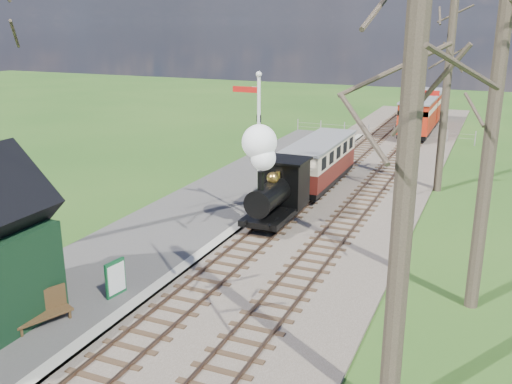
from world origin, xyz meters
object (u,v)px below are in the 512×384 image
at_px(locomotive, 275,180).
at_px(sign_board, 116,278).
at_px(red_carriage_a, 418,117).
at_px(bench, 40,309).
at_px(semaphore_near, 257,138).
at_px(red_carriage_b, 428,107).
at_px(semaphore_far, 413,129).
at_px(coach, 320,160).

height_order(locomotive, sign_board, locomotive).
xyz_separation_m(red_carriage_a, bench, (-5.40, -31.06, -0.93)).
xyz_separation_m(semaphore_near, red_carriage_b, (3.37, 26.50, -2.08)).
height_order(semaphore_far, coach, semaphore_far).
distance_m(semaphore_near, sign_board, 8.48).
height_order(semaphore_far, sign_board, semaphore_far).
relative_size(red_carriage_b, sign_board, 4.80).
bearing_deg(red_carriage_b, sign_board, -97.55).
bearing_deg(semaphore_far, red_carriage_b, 94.95).
bearing_deg(coach, semaphore_far, -0.61).
bearing_deg(locomotive, sign_board, -103.86).
relative_size(semaphore_far, bench, 3.51).
xyz_separation_m(semaphore_near, semaphore_far, (5.14, 6.00, -0.27)).
xyz_separation_m(locomotive, red_carriage_b, (2.61, 26.51, -0.41)).
xyz_separation_m(red_carriage_b, bench, (-5.40, -36.56, -0.93)).
bearing_deg(red_carriage_a, bench, -99.87).
xyz_separation_m(semaphore_far, sign_board, (-6.33, -13.89, -2.60)).
distance_m(locomotive, red_carriage_a, 21.18).
bearing_deg(coach, semaphore_near, -97.25).
bearing_deg(semaphore_near, red_carriage_b, 82.75).
height_order(locomotive, bench, locomotive).
xyz_separation_m(locomotive, red_carriage_a, (2.61, 21.01, -0.41)).
bearing_deg(semaphore_near, coach, 82.75).
height_order(locomotive, coach, locomotive).
xyz_separation_m(locomotive, sign_board, (-1.94, -7.88, -1.21)).
distance_m(locomotive, bench, 10.52).
relative_size(coach, sign_board, 6.12).
bearing_deg(sign_board, red_carriage_a, 81.04).
relative_size(coach, red_carriage_b, 1.28).
bearing_deg(red_carriage_b, semaphore_far, -85.05).
height_order(semaphore_near, red_carriage_a, semaphore_near).
bearing_deg(sign_board, semaphore_near, 81.45).
bearing_deg(bench, red_carriage_a, 80.13).
bearing_deg(red_carriage_a, semaphore_near, -99.11).
height_order(semaphore_near, locomotive, semaphore_near).
height_order(red_carriage_b, sign_board, red_carriage_b).
bearing_deg(sign_board, locomotive, 76.14).
distance_m(red_carriage_b, bench, 36.97).
bearing_deg(locomotive, semaphore_far, 53.90).
relative_size(semaphore_near, coach, 0.92).
distance_m(semaphore_far, red_carriage_b, 20.66).
xyz_separation_m(semaphore_near, red_carriage_a, (3.37, 21.00, -2.08)).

